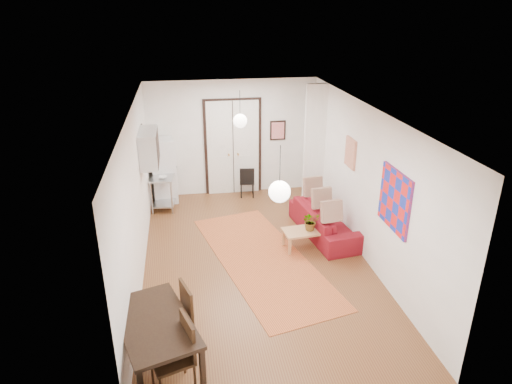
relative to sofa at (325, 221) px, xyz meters
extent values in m
plane|color=brown|center=(-1.63, -0.80, -0.31)|extent=(7.00, 7.00, 0.00)
cube|color=silver|center=(-1.63, -0.80, 2.59)|extent=(4.20, 7.00, 0.02)
cube|color=white|center=(-1.63, 2.70, 1.14)|extent=(4.20, 0.02, 2.90)
cube|color=white|center=(-1.63, -4.30, 1.14)|extent=(4.20, 0.02, 2.90)
cube|color=white|center=(-3.73, -0.80, 1.14)|extent=(0.02, 7.00, 2.90)
cube|color=white|center=(0.47, -0.80, 1.14)|extent=(0.02, 7.00, 2.90)
cube|color=white|center=(-1.63, 2.66, 0.89)|extent=(1.44, 0.06, 2.50)
cube|color=white|center=(0.22, 1.75, 1.14)|extent=(0.50, 0.10, 2.90)
cube|color=silver|center=(-3.55, 0.70, 1.59)|extent=(0.35, 1.00, 0.70)
cube|color=red|center=(0.45, -2.05, 1.34)|extent=(0.05, 1.00, 1.00)
cube|color=beige|center=(0.45, 0.00, 1.49)|extent=(0.05, 0.50, 0.60)
cube|color=red|center=(-0.48, 2.67, 1.29)|extent=(0.40, 0.03, 0.50)
cube|color=#A07242|center=(-3.70, 1.20, 1.64)|extent=(0.03, 0.44, 0.54)
sphere|color=white|center=(-1.63, 1.20, 1.94)|extent=(0.30, 0.30, 0.30)
cylinder|color=black|center=(-1.63, 1.20, 2.34)|extent=(0.01, 0.01, 0.50)
sphere|color=white|center=(-1.63, -2.80, 1.94)|extent=(0.30, 0.30, 0.30)
cylinder|color=black|center=(-1.63, -2.80, 2.34)|extent=(0.01, 0.01, 0.50)
cube|color=#BD5D2F|center=(-1.49, -0.80, -0.30)|extent=(2.47, 4.42, 0.01)
imported|color=maroon|center=(0.00, 0.00, 0.00)|extent=(1.10, 2.19, 0.61)
cube|color=tan|center=(-0.56, -0.49, 0.07)|extent=(0.93, 0.58, 0.04)
cube|color=tan|center=(-0.95, -0.69, -0.13)|extent=(0.05, 0.05, 0.36)
cube|color=tan|center=(-0.16, -0.69, -0.13)|extent=(0.05, 0.05, 0.36)
cube|color=tan|center=(-0.95, -0.29, -0.13)|extent=(0.05, 0.05, 0.36)
cube|color=tan|center=(-0.16, -0.29, -0.13)|extent=(0.05, 0.05, 0.36)
imported|color=#2B602D|center=(-0.46, -0.49, 0.28)|extent=(0.33, 0.37, 0.39)
cube|color=#A7AAAB|center=(-3.38, 2.08, 0.50)|extent=(0.66, 1.13, 0.04)
cube|color=#A7AAAB|center=(-3.38, 2.08, -0.14)|extent=(0.62, 1.09, 0.03)
cylinder|color=#A7AAAB|center=(-3.61, 1.58, 0.10)|extent=(0.04, 0.04, 0.81)
cylinder|color=#A7AAAB|center=(-3.15, 1.58, 0.10)|extent=(0.04, 0.04, 0.81)
cylinder|color=#A7AAAB|center=(-3.61, 2.58, 0.10)|extent=(0.04, 0.04, 0.81)
cylinder|color=#A7AAAB|center=(-3.15, 2.58, 0.10)|extent=(0.04, 0.04, 0.81)
imported|color=white|center=(-3.38, 1.78, 0.54)|extent=(0.22, 0.22, 0.05)
imported|color=teal|center=(-3.38, 2.33, 0.61)|extent=(0.09, 0.09, 0.17)
cube|color=silver|center=(-3.38, 2.35, 0.49)|extent=(0.64, 0.64, 1.60)
cube|color=black|center=(-3.38, -3.43, 0.50)|extent=(1.28, 1.70, 0.05)
cube|color=black|center=(-3.75, -2.73, 0.08)|extent=(0.08, 0.08, 0.77)
cube|color=black|center=(-3.00, -2.73, 0.08)|extent=(0.08, 0.08, 0.77)
cube|color=#392312|center=(-3.17, -3.08, 0.19)|extent=(0.62, 0.60, 0.04)
cube|color=#392312|center=(-3.17, -2.85, 0.47)|extent=(0.18, 0.46, 0.52)
cylinder|color=#392312|center=(-3.38, -3.29, -0.06)|extent=(0.03, 0.03, 0.49)
cylinder|color=#392312|center=(-2.97, -3.29, -0.06)|extent=(0.03, 0.03, 0.49)
cylinder|color=#392312|center=(-3.38, -2.86, -0.06)|extent=(0.03, 0.03, 0.49)
cylinder|color=#392312|center=(-2.97, -2.86, -0.06)|extent=(0.03, 0.03, 0.49)
cube|color=#392312|center=(-3.17, -3.78, 0.19)|extent=(0.62, 0.60, 0.04)
cube|color=#392312|center=(-3.17, -3.55, 0.47)|extent=(0.18, 0.46, 0.52)
cylinder|color=#392312|center=(-3.38, -3.56, -0.06)|extent=(0.03, 0.03, 0.49)
cylinder|color=#392312|center=(-2.97, -3.56, -0.06)|extent=(0.03, 0.03, 0.49)
cube|color=black|center=(-1.32, 2.35, 0.08)|extent=(0.41, 0.41, 0.04)
cube|color=black|center=(-1.32, 2.51, 0.30)|extent=(0.36, 0.09, 0.39)
cylinder|color=black|center=(-1.47, 2.20, -0.11)|extent=(0.03, 0.03, 0.39)
cylinder|color=black|center=(-1.17, 2.20, -0.11)|extent=(0.03, 0.03, 0.39)
cylinder|color=black|center=(-1.47, 2.50, -0.11)|extent=(0.03, 0.03, 0.39)
cylinder|color=black|center=(-1.17, 2.50, -0.11)|extent=(0.03, 0.03, 0.39)
camera|label=1|loc=(-2.87, -8.32, 4.30)|focal=32.00mm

